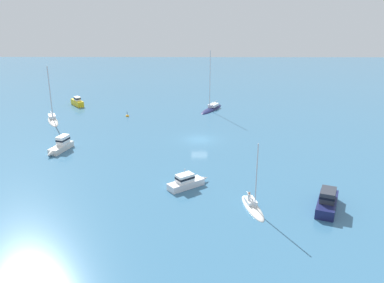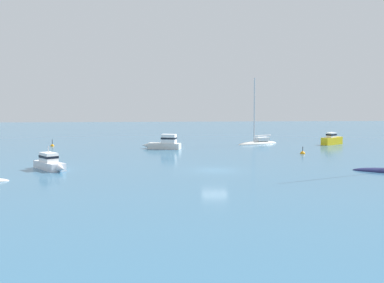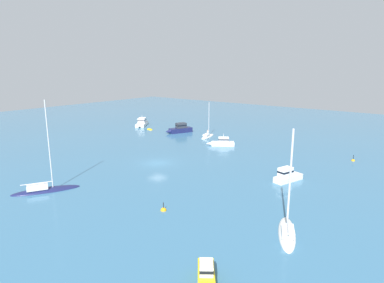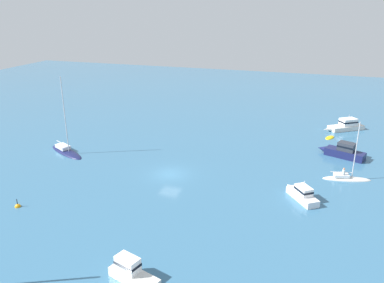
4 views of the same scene
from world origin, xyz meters
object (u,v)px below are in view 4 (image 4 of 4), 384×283
Objects in this scene: launch at (343,151)px; ketch_1 at (66,151)px; powerboat_1 at (346,125)px; skiff at (330,138)px; cabin_cruiser at (134,274)px; motor_cruiser at (302,194)px; mooring_buoy at (18,207)px; ketch at (346,178)px.

ketch_1 reaches higher than launch.
powerboat_1 is 2.70× the size of skiff.
skiff is (14.89, 41.04, -0.76)m from cabin_cruiser.
motor_cruiser reaches higher than mooring_buoy.
cabin_cruiser is at bearing 3.79° from skiff.
ketch is 30.11m from cabin_cruiser.
ketch_1 reaches higher than powerboat_1.
powerboat_1 is at bearing 48.85° from mooring_buoy.
skiff is 2.14× the size of mooring_buoy.
motor_cruiser is 15.57m from launch.
mooring_buoy is (-34.65, -39.65, -0.76)m from powerboat_1.
ketch is 21.41m from powerboat_1.
mooring_buoy is (4.83, -15.39, -0.15)m from ketch_1.
cabin_cruiser reaches higher than mooring_buoy.
cabin_cruiser is (21.98, -22.21, 0.60)m from ketch_1.
launch is at bearing 81.08° from cabin_cruiser.
launch is at bearing 35.09° from skiff.
ketch is at bearing 112.96° from launch.
cabin_cruiser is (-11.67, -18.11, 0.10)m from motor_cruiser.
ketch_1 is at bearing -2.65° from powerboat_1.
ketch is 38.43m from mooring_buoy.
launch is 0.95× the size of powerboat_1.
cabin_cruiser is 4.51× the size of mooring_buoy.
motor_cruiser is 0.92× the size of cabin_cruiser.
skiff is (36.87, 18.84, -0.16)m from ketch_1.
motor_cruiser is at bearing 74.96° from cabin_cruiser.
cabin_cruiser is at bearing -135.74° from ketch.
skiff is at bearing -44.14° from motor_cruiser.
skiff is at bearing 46.89° from mooring_buoy.
skiff is at bearing -56.65° from launch.
ketch_1 is (-38.51, -10.70, -0.69)m from launch.
ketch is 38.75m from ketch_1.
powerboat_1 reaches higher than skiff.
mooring_buoy is (-17.16, 6.81, -0.75)m from cabin_cruiser.
powerboat_1 is at bearing 178.09° from skiff.
launch is at bearing 78.82° from ketch.
motor_cruiser is at bearing -137.79° from ketch.
launch is at bearing 42.70° from ketch_1.
powerboat_1 is (39.47, 24.25, 0.60)m from ketch_1.
cabin_cruiser is (-16.66, -25.08, 0.63)m from ketch.
mooring_buoy is at bearing -163.77° from ketch.
skiff is (3.23, 22.93, -0.66)m from motor_cruiser.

